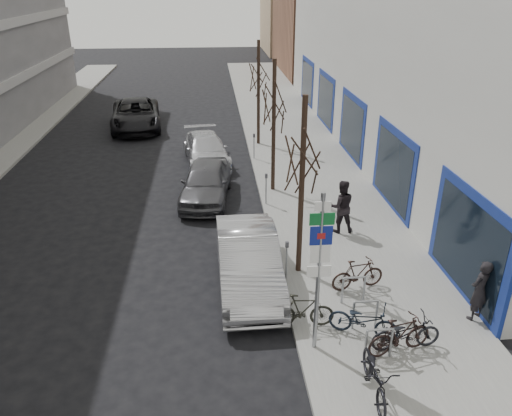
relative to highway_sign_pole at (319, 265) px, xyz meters
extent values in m
plane|color=black|center=(-2.40, 0.01, -2.46)|extent=(120.00, 120.00, 0.00)
cube|color=slate|center=(2.10, 10.01, -2.38)|extent=(5.00, 70.00, 0.15)
cube|color=brown|center=(10.60, 40.01, 1.54)|extent=(12.00, 14.00, 8.00)
cube|color=#937A5B|center=(11.10, 55.01, 2.04)|extent=(13.00, 12.00, 9.00)
cylinder|color=gray|center=(0.00, 0.01, -0.36)|extent=(0.10, 0.10, 4.20)
cube|color=white|center=(0.00, -0.02, 1.44)|extent=(0.35, 0.03, 0.22)
cube|color=#0C5926|center=(0.00, -0.02, 1.14)|extent=(0.55, 0.03, 0.28)
cube|color=navy|center=(0.00, -0.02, 0.74)|extent=(0.50, 0.03, 0.45)
cube|color=maroon|center=(0.00, -0.03, 0.74)|extent=(0.18, 0.02, 0.14)
cube|color=white|center=(0.00, -0.02, 0.29)|extent=(0.45, 0.03, 0.45)
cube|color=white|center=(0.00, -0.02, -0.16)|extent=(0.55, 0.03, 0.28)
cylinder|color=gray|center=(1.10, -0.49, -1.91)|extent=(0.06, 0.06, 0.80)
cylinder|color=gray|center=(1.70, -0.49, -1.91)|extent=(0.06, 0.06, 0.80)
cylinder|color=gray|center=(1.40, -0.49, -1.51)|extent=(0.60, 0.06, 0.06)
cylinder|color=gray|center=(1.10, 0.61, -1.91)|extent=(0.06, 0.06, 0.80)
cylinder|color=gray|center=(1.70, 0.61, -1.91)|extent=(0.06, 0.06, 0.80)
cylinder|color=gray|center=(1.40, 0.61, -1.51)|extent=(0.60, 0.06, 0.06)
cylinder|color=gray|center=(1.10, 1.71, -1.91)|extent=(0.06, 0.06, 0.80)
cylinder|color=gray|center=(1.70, 1.71, -1.91)|extent=(0.06, 0.06, 0.80)
cylinder|color=gray|center=(1.40, 1.71, -1.51)|extent=(0.60, 0.06, 0.06)
cylinder|color=black|center=(0.20, 3.51, 0.29)|extent=(0.16, 0.16, 5.50)
cylinder|color=black|center=(0.20, 10.01, 0.29)|extent=(0.16, 0.16, 5.50)
cylinder|color=black|center=(0.20, 16.51, 0.29)|extent=(0.16, 0.16, 5.50)
cylinder|color=gray|center=(-0.25, 3.01, -1.76)|extent=(0.05, 0.05, 1.10)
cube|color=#3F3F44|center=(-0.25, 3.01, -1.13)|extent=(0.10, 0.08, 0.18)
cylinder|color=gray|center=(-0.25, 8.51, -1.76)|extent=(0.05, 0.05, 1.10)
cube|color=#3F3F44|center=(-0.25, 8.51, -1.13)|extent=(0.10, 0.08, 0.18)
cylinder|color=gray|center=(-0.25, 14.01, -1.76)|extent=(0.05, 0.05, 1.10)
cube|color=#3F3F44|center=(-0.25, 14.01, -1.13)|extent=(0.10, 0.08, 0.18)
imported|color=black|center=(0.97, -1.58, -1.74)|extent=(0.67, 1.89, 1.13)
imported|color=black|center=(1.94, -0.37, -1.79)|extent=(1.77, 0.91, 1.03)
imported|color=black|center=(1.28, 0.33, -1.78)|extent=(1.78, 1.20, 1.05)
imported|color=black|center=(-0.15, 0.82, -1.82)|extent=(1.64, 0.60, 0.98)
imported|color=black|center=(2.15, -0.23, -1.78)|extent=(1.75, 0.64, 1.05)
imported|color=black|center=(1.70, 2.37, -1.82)|extent=(1.66, 0.76, 0.97)
imported|color=#ADADB2|center=(-1.36, 3.07, -1.64)|extent=(1.80, 4.98, 1.63)
imported|color=#4D4C51|center=(-2.60, 9.50, -1.69)|extent=(2.36, 4.72, 1.54)
imported|color=#B9B9BF|center=(-2.60, 13.96, -1.77)|extent=(2.56, 4.98, 1.38)
imported|color=black|center=(-6.82, 20.68, -1.62)|extent=(3.46, 6.34, 1.68)
imported|color=black|center=(4.40, 0.75, -1.46)|extent=(0.74, 0.66, 1.70)
imported|color=black|center=(2.08, 5.95, -1.35)|extent=(0.72, 0.49, 1.92)
camera|label=1|loc=(-2.26, -9.39, 5.79)|focal=35.00mm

